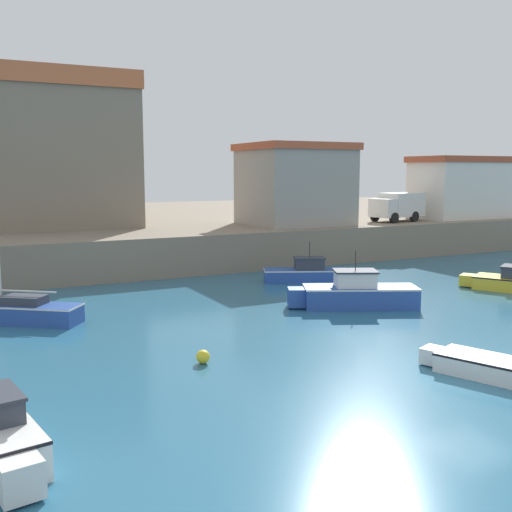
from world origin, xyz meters
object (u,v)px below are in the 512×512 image
(sailboat_blue_0, at_px, (10,311))
(harbor_shed_mid_row, at_px, (295,184))
(church, at_px, (31,146))
(truck_on_quay, at_px, (397,206))
(mooring_buoy, at_px, (203,357))
(motorboat_blue_5, at_px, (356,293))
(harbor_shed_near_wharf, at_px, (466,187))
(motorboat_blue_3, at_px, (308,273))

(sailboat_blue_0, distance_m, harbor_shed_mid_row, 23.87)
(sailboat_blue_0, distance_m, church, 22.61)
(sailboat_blue_0, bearing_deg, truck_on_quay, 18.96)
(mooring_buoy, distance_m, truck_on_quay, 30.29)
(sailboat_blue_0, distance_m, motorboat_blue_5, 15.30)
(church, relative_size, truck_on_quay, 3.62)
(sailboat_blue_0, xyz_separation_m, mooring_buoy, (5.24, -8.77, -0.25))
(harbor_shed_mid_row, distance_m, truck_on_quay, 8.68)
(mooring_buoy, bearing_deg, harbor_shed_mid_row, 52.87)
(truck_on_quay, bearing_deg, church, 156.37)
(harbor_shed_near_wharf, xyz_separation_m, truck_on_quay, (-7.61, -0.49, -1.34))
(harbor_shed_near_wharf, bearing_deg, truck_on_quay, -176.29)
(motorboat_blue_3, xyz_separation_m, church, (-12.65, 18.59, 7.64))
(church, bearing_deg, harbor_shed_near_wharf, -17.82)
(sailboat_blue_0, xyz_separation_m, church, (3.51, 20.98, 7.67))
(motorboat_blue_5, relative_size, mooring_buoy, 13.15)
(mooring_buoy, bearing_deg, harbor_shed_near_wharf, 31.56)
(sailboat_blue_0, height_order, harbor_shed_mid_row, harbor_shed_mid_row)
(motorboat_blue_3, xyz_separation_m, mooring_buoy, (-10.92, -11.17, -0.28))
(church, xyz_separation_m, harbor_shed_near_wharf, (32.93, -10.58, -3.15))
(harbor_shed_near_wharf, bearing_deg, motorboat_blue_5, -146.01)
(motorboat_blue_5, xyz_separation_m, truck_on_quay, (14.14, 14.17, 3.01))
(harbor_shed_near_wharf, relative_size, truck_on_quay, 2.05)
(church, distance_m, harbor_shed_mid_row, 19.69)
(motorboat_blue_5, height_order, harbor_shed_near_wharf, harbor_shed_near_wharf)
(harbor_shed_mid_row, bearing_deg, motorboat_blue_5, -110.26)
(sailboat_blue_0, relative_size, church, 0.36)
(mooring_buoy, bearing_deg, truck_on_quay, 38.36)
(motorboat_blue_3, height_order, harbor_shed_mid_row, harbor_shed_mid_row)
(sailboat_blue_0, bearing_deg, mooring_buoy, -59.15)
(sailboat_blue_0, xyz_separation_m, motorboat_blue_3, (16.16, 2.40, 0.03))
(church, height_order, harbor_shed_mid_row, church)
(motorboat_blue_5, distance_m, harbor_shed_near_wharf, 26.59)
(motorboat_blue_5, height_order, harbor_shed_mid_row, harbor_shed_mid_row)
(sailboat_blue_0, height_order, truck_on_quay, truck_on_quay)
(motorboat_blue_5, distance_m, truck_on_quay, 20.25)
(church, bearing_deg, motorboat_blue_3, -55.77)
(church, height_order, truck_on_quay, church)
(mooring_buoy, distance_m, church, 30.84)
(motorboat_blue_3, relative_size, church, 0.32)
(sailboat_blue_0, height_order, motorboat_blue_5, sailboat_blue_0)
(harbor_shed_near_wharf, bearing_deg, harbor_shed_mid_row, 176.73)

